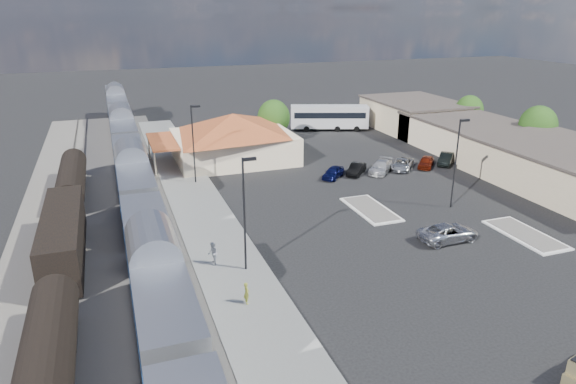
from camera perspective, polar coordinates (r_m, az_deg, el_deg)
name	(u,v)px	position (r m, az deg, el deg)	size (l,w,h in m)	color
ground	(343,223)	(48.42, 6.10, -3.42)	(280.00, 280.00, 0.00)	black
railbed	(105,220)	(51.59, -19.65, -2.95)	(16.00, 100.00, 0.12)	#4C4944
platform	(204,215)	(50.29, -9.37, -2.56)	(5.50, 92.00, 0.18)	gray
passenger_train	(134,183)	(52.36, -16.77, 0.99)	(3.00, 104.00, 5.55)	silver
freight_cars	(64,239)	(43.99, -23.66, -4.80)	(2.80, 46.00, 4.00)	black
station_depot	(233,137)	(67.62, -6.14, 6.10)	(18.35, 12.24, 6.20)	beige
buildings_east	(487,140)	(74.12, 21.25, 5.39)	(14.40, 51.40, 4.80)	#C6B28C
traffic_island_south	(371,209)	(51.75, 9.17, -1.88)	(3.30, 7.50, 0.21)	silver
traffic_island_north	(525,234)	(50.11, 24.86, -4.30)	(3.30, 7.50, 0.21)	silver
lamp_plat_s	(245,206)	(37.65, -4.77, -1.54)	(1.08, 0.25, 9.00)	black
lamp_plat_n	(194,138)	(58.28, -10.43, 5.91)	(1.08, 0.25, 9.00)	black
lamp_lot	(457,156)	(52.84, 18.28, 3.80)	(1.08, 0.25, 9.00)	black
tree_east_b	(538,126)	(76.14, 26.00, 6.60)	(4.94, 4.94, 6.96)	#382314
tree_east_c	(469,111)	(86.39, 19.47, 8.51)	(4.41, 4.41, 6.21)	#382314
tree_depot	(274,118)	(75.06, -1.60, 8.27)	(4.71, 4.71, 6.63)	#382314
suv	(448,233)	(46.38, 17.38, -4.32)	(2.50, 5.43, 1.51)	#A6A7AE
coach_bus	(329,116)	(84.95, 4.62, 8.40)	(12.75, 6.71, 4.03)	white
person_a	(247,293)	(35.16, -4.63, -11.11)	(0.57, 0.38, 1.57)	gold
person_b	(213,253)	(40.32, -8.36, -6.77)	(0.90, 0.70, 1.84)	silver
parked_car_a	(333,172)	(60.81, 5.04, 2.18)	(1.60, 3.98, 1.36)	#0D1245
parked_car_b	(356,169)	(62.42, 7.61, 2.54)	(1.43, 4.11, 1.35)	black
parked_car_c	(381,167)	(63.63, 10.31, 2.78)	(2.04, 5.01, 1.45)	silver
parked_car_d	(403,164)	(65.50, 12.62, 3.05)	(2.21, 4.79, 1.33)	#92959A
parked_car_e	(426,162)	(66.97, 15.09, 3.24)	(1.65, 4.11, 1.40)	maroon
parked_car_f	(446,159)	(69.01, 17.16, 3.55)	(1.56, 4.46, 1.47)	black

